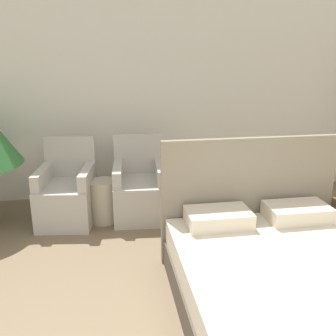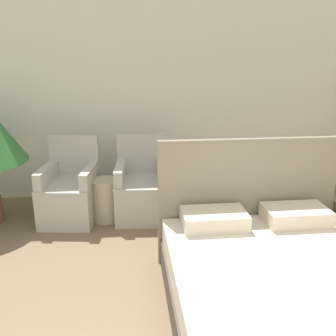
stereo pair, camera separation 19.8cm
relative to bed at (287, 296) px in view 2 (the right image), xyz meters
name	(u,v)px [view 2 (the right image)]	position (x,y,z in m)	size (l,w,h in m)	color
wall_back	(158,90)	(-0.68, 2.91, 1.18)	(10.00, 0.06, 2.90)	silver
bed	(287,296)	(0.00, 0.00, 0.00)	(1.69, 2.19, 1.20)	#4C4238
armchair_near_window_left	(70,195)	(-1.81, 2.09, 0.04)	(0.70, 0.78, 0.97)	#B7B2A8
armchair_near_window_right	(142,192)	(-0.95, 2.09, 0.04)	(0.65, 0.74, 0.97)	#B7B2A8
side_table	(106,200)	(-1.38, 2.02, -0.01)	(0.34, 0.34, 0.51)	#B7AD93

